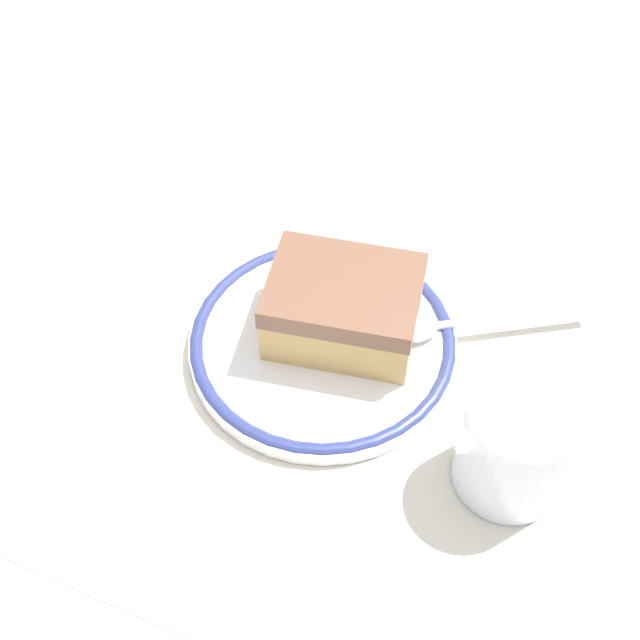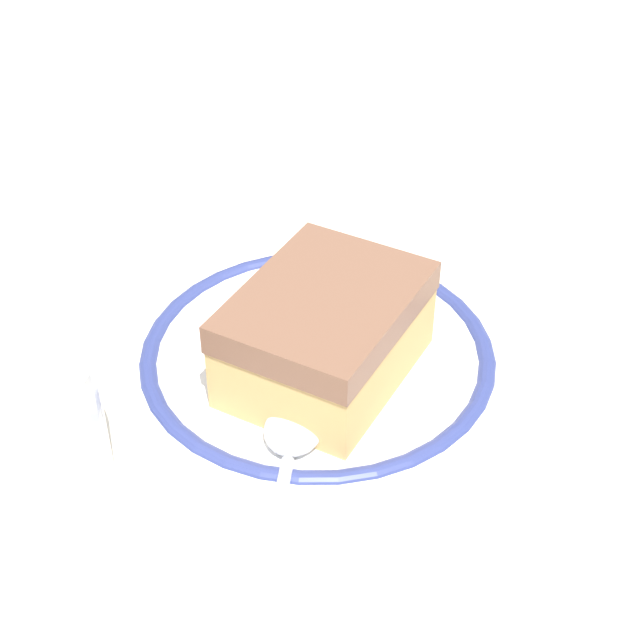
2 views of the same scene
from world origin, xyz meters
name	(u,v)px [view 2 (image 2 of 2)]	position (x,y,z in m)	size (l,w,h in m)	color
ground_plane	(281,352)	(0.00, 0.00, 0.00)	(2.40, 2.40, 0.00)	#B7B2A8
placemat	(281,351)	(0.00, 0.00, 0.00)	(0.41, 0.38, 0.00)	beige
plate	(320,357)	(0.00, 0.03, 0.01)	(0.18, 0.18, 0.01)	white
cake_slice	(325,334)	(0.01, 0.04, 0.04)	(0.11, 0.09, 0.05)	tan
spoon	(287,460)	(0.07, 0.07, 0.02)	(0.13, 0.09, 0.01)	silver
cup	(27,439)	(0.14, -0.02, 0.03)	(0.07, 0.07, 0.07)	silver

